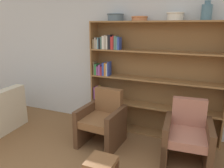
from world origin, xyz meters
The scene contains 9 objects.
wall_back centered at (0.00, 2.63, 1.38)m, with size 12.00×0.06×2.75m.
bookshelf centered at (0.03, 2.46, 0.99)m, with size 2.30×0.30×1.99m.
bowl_brass centered at (-0.50, 2.44, 2.05)m, with size 0.29×0.29×0.12m.
bowl_stoneware centered at (-0.06, 2.44, 2.03)m, with size 0.28×0.28×0.07m.
bowl_olive centered at (0.51, 2.44, 2.05)m, with size 0.27×0.27×0.12m.
vase_tall centered at (0.95, 2.44, 2.10)m, with size 0.15×0.15×0.28m.
armchair_leather centered at (-0.45, 1.78, 0.40)m, with size 0.67×0.71×0.89m.
armchair_cushioned centered at (0.88, 1.78, 0.40)m, with size 0.69×0.73×0.89m.
footstool centered at (-0.01, 0.83, 0.30)m, with size 0.33×0.33×0.37m.
Camera 1 is at (1.00, -1.20, 1.92)m, focal length 35.00 mm.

